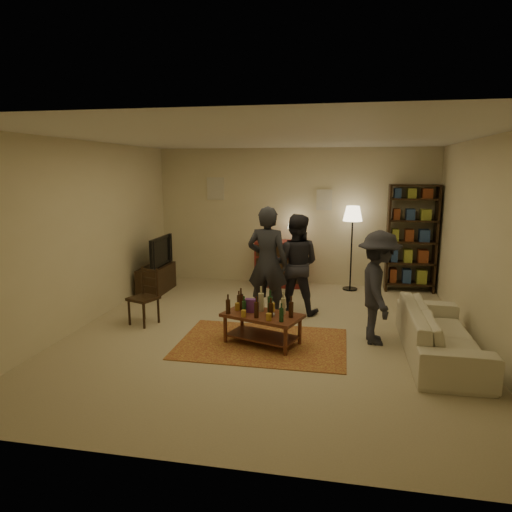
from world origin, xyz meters
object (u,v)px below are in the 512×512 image
(coffee_table, at_px, (261,316))
(sofa, at_px, (440,333))
(bookshelf, at_px, (411,237))
(dining_chair, at_px, (146,294))
(dresser, at_px, (282,262))
(tv_stand, at_px, (156,272))
(person_right, at_px, (296,264))
(person_left, at_px, (267,263))
(person_by_sofa, at_px, (378,288))
(floor_lamp, at_px, (353,219))

(coffee_table, relative_size, sofa, 0.54)
(bookshelf, bearing_deg, coffee_table, -125.66)
(coffee_table, bearing_deg, dining_chair, 164.94)
(coffee_table, distance_m, sofa, 2.24)
(dresser, relative_size, sofa, 0.65)
(tv_stand, relative_size, person_right, 0.66)
(tv_stand, xyz_separation_m, bookshelf, (4.69, 0.98, 0.65))
(person_left, bearing_deg, person_by_sofa, 161.57)
(person_right, xyz_separation_m, person_by_sofa, (1.21, -1.10, -0.05))
(bookshelf, height_order, person_left, bookshelf)
(tv_stand, relative_size, person_left, 0.61)
(bookshelf, relative_size, person_by_sofa, 1.33)
(coffee_table, relative_size, person_left, 0.65)
(bookshelf, bearing_deg, dining_chair, -147.00)
(tv_stand, xyz_separation_m, person_left, (2.30, -1.09, 0.49))
(dining_chair, xyz_separation_m, person_by_sofa, (3.35, -0.15, 0.31))
(person_right, bearing_deg, tv_stand, -10.17)
(coffee_table, xyz_separation_m, bookshelf, (2.29, 3.18, 0.66))
(coffee_table, bearing_deg, floor_lamp, 68.69)
(floor_lamp, bearing_deg, person_by_sofa, -83.47)
(person_left, relative_size, person_right, 1.09)
(tv_stand, xyz_separation_m, person_right, (2.70, -0.76, 0.42))
(floor_lamp, distance_m, sofa, 3.39)
(person_right, bearing_deg, bookshelf, -133.16)
(dining_chair, relative_size, person_right, 0.53)
(dresser, height_order, person_right, person_right)
(dresser, xyz_separation_m, sofa, (2.39, -3.11, -0.17))
(sofa, relative_size, person_right, 1.30)
(coffee_table, height_order, dresser, dresser)
(bookshelf, bearing_deg, person_left, -139.08)
(dining_chair, height_order, bookshelf, bookshelf)
(dresser, xyz_separation_m, person_by_sofa, (1.65, -2.77, 0.28))
(tv_stand, bearing_deg, bookshelf, 11.80)
(floor_lamp, bearing_deg, dresser, 177.30)
(sofa, height_order, person_right, person_right)
(bookshelf, relative_size, floor_lamp, 1.25)
(dining_chair, relative_size, sofa, 0.41)
(floor_lamp, relative_size, sofa, 0.77)
(dining_chair, bearing_deg, dresser, 77.82)
(sofa, bearing_deg, coffee_table, 90.12)
(dining_chair, xyz_separation_m, sofa, (4.09, -0.49, -0.14))
(coffee_table, distance_m, dresser, 3.12)
(tv_stand, xyz_separation_m, sofa, (4.64, -2.20, -0.08))
(dresser, xyz_separation_m, person_left, (0.05, -2.01, 0.40))
(dining_chair, height_order, person_right, person_right)
(sofa, height_order, person_by_sofa, person_by_sofa)
(floor_lamp, distance_m, person_right, 1.93)
(dining_chair, height_order, person_left, person_left)
(sofa, bearing_deg, person_left, 64.74)
(dresser, bearing_deg, person_left, -88.68)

